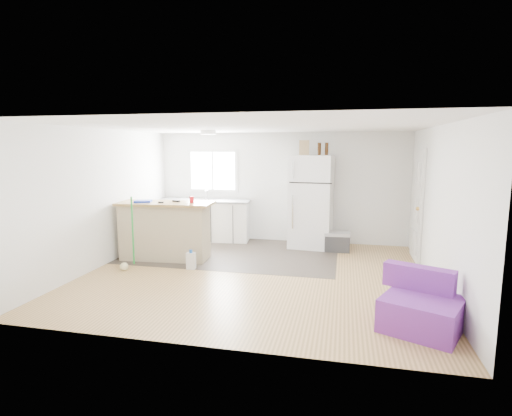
% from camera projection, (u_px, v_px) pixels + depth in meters
% --- Properties ---
extents(room, '(5.51, 5.01, 2.41)m').
position_uv_depth(room, '(256.00, 202.00, 6.42)').
color(room, olive).
rests_on(room, ground).
extents(vinyl_zone, '(4.05, 2.50, 0.00)m').
position_uv_depth(vinyl_zone, '(234.00, 252.00, 7.96)').
color(vinyl_zone, '#38302A').
rests_on(vinyl_zone, floor).
extents(window, '(1.18, 0.06, 0.98)m').
position_uv_depth(window, '(213.00, 171.00, 9.10)').
color(window, white).
rests_on(window, back_wall).
extents(interior_door, '(0.11, 0.92, 2.10)m').
position_uv_depth(interior_door, '(418.00, 205.00, 7.36)').
color(interior_door, white).
rests_on(interior_door, right_wall).
extents(ceiling_fixture, '(0.30, 0.30, 0.07)m').
position_uv_depth(ceiling_fixture, '(208.00, 132.00, 7.66)').
color(ceiling_fixture, white).
rests_on(ceiling_fixture, ceiling).
extents(kitchen_cabinets, '(2.10, 0.84, 1.20)m').
position_uv_depth(kitchen_cabinets, '(205.00, 220.00, 8.99)').
color(kitchen_cabinets, white).
rests_on(kitchen_cabinets, floor).
extents(peninsula, '(1.79, 0.79, 1.07)m').
position_uv_depth(peninsula, '(165.00, 230.00, 7.44)').
color(peninsula, tan).
rests_on(peninsula, floor).
extents(refrigerator, '(0.91, 0.87, 1.92)m').
position_uv_depth(refrigerator, '(311.00, 201.00, 8.31)').
color(refrigerator, white).
rests_on(refrigerator, floor).
extents(cooler, '(0.53, 0.37, 0.39)m').
position_uv_depth(cooler, '(337.00, 241.00, 8.04)').
color(cooler, '#313133').
rests_on(cooler, floor).
extents(purple_seat, '(1.06, 1.06, 0.67)m').
position_uv_depth(purple_seat, '(421.00, 308.00, 4.59)').
color(purple_seat, purple).
rests_on(purple_seat, floor).
extents(cleaner_jug, '(0.17, 0.13, 0.34)m').
position_uv_depth(cleaner_jug, '(191.00, 261.00, 6.85)').
color(cleaner_jug, silver).
rests_on(cleaner_jug, floor).
extents(mop, '(0.29, 0.34, 1.29)m').
position_uv_depth(mop, '(127.00, 257.00, 6.80)').
color(mop, green).
rests_on(mop, floor).
extents(red_cup, '(0.10, 0.10, 0.12)m').
position_uv_depth(red_cup, '(192.00, 200.00, 7.27)').
color(red_cup, red).
rests_on(red_cup, peninsula).
extents(blue_tray, '(0.35, 0.30, 0.04)m').
position_uv_depth(blue_tray, '(143.00, 201.00, 7.36)').
color(blue_tray, '#132AB5').
rests_on(blue_tray, peninsula).
extents(tool_a, '(0.15, 0.07, 0.03)m').
position_uv_depth(tool_a, '(176.00, 201.00, 7.40)').
color(tool_a, black).
rests_on(tool_a, peninsula).
extents(tool_b, '(0.11, 0.06, 0.03)m').
position_uv_depth(tool_b, '(161.00, 202.00, 7.25)').
color(tool_b, black).
rests_on(tool_b, peninsula).
extents(cardboard_box, '(0.20, 0.11, 0.30)m').
position_uv_depth(cardboard_box, '(304.00, 148.00, 8.15)').
color(cardboard_box, tan).
rests_on(cardboard_box, refrigerator).
extents(bottle_left, '(0.08, 0.08, 0.25)m').
position_uv_depth(bottle_left, '(319.00, 149.00, 8.04)').
color(bottle_left, '#341B09').
rests_on(bottle_left, refrigerator).
extents(bottle_right, '(0.08, 0.08, 0.25)m').
position_uv_depth(bottle_right, '(327.00, 149.00, 8.04)').
color(bottle_right, '#341B09').
rests_on(bottle_right, refrigerator).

